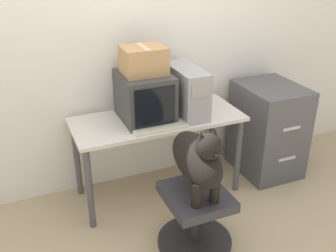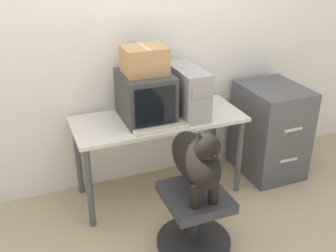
{
  "view_description": "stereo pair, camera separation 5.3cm",
  "coord_description": "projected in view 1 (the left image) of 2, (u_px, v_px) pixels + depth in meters",
  "views": [
    {
      "loc": [
        -1.03,
        -2.37,
        1.99
      ],
      "look_at": [
        -0.05,
        -0.05,
        0.78
      ],
      "focal_mm": 42.0,
      "sensor_mm": 36.0,
      "label": 1
    },
    {
      "loc": [
        -0.98,
        -2.39,
        1.99
      ],
      "look_at": [
        -0.05,
        -0.05,
        0.78
      ],
      "focal_mm": 42.0,
      "sensor_mm": 36.0,
      "label": 2
    }
  ],
  "objects": [
    {
      "name": "ground_plane",
      "position": [
        171.0,
        210.0,
        3.19
      ],
      "size": [
        12.0,
        12.0,
        0.0
      ],
      "primitive_type": "plane",
      "color": "tan"
    },
    {
      "name": "wall_back",
      "position": [
        141.0,
        33.0,
        3.15
      ],
      "size": [
        8.0,
        0.05,
        2.6
      ],
      "color": "white",
      "rests_on": "ground_plane"
    },
    {
      "name": "desk",
      "position": [
        158.0,
        128.0,
        3.16
      ],
      "size": [
        1.36,
        0.57,
        0.7
      ],
      "color": "silver",
      "rests_on": "ground_plane"
    },
    {
      "name": "crt_monitor",
      "position": [
        145.0,
        97.0,
        3.03
      ],
      "size": [
        0.38,
        0.46,
        0.37
      ],
      "color": "#383838",
      "rests_on": "desk"
    },
    {
      "name": "pc_tower",
      "position": [
        186.0,
        91.0,
        3.12
      ],
      "size": [
        0.2,
        0.5,
        0.38
      ],
      "color": "#99999E",
      "rests_on": "desk"
    },
    {
      "name": "keyboard",
      "position": [
        159.0,
        127.0,
        2.93
      ],
      "size": [
        0.42,
        0.16,
        0.03
      ],
      "color": "beige",
      "rests_on": "desk"
    },
    {
      "name": "computer_mouse",
      "position": [
        195.0,
        121.0,
        3.03
      ],
      "size": [
        0.07,
        0.04,
        0.03
      ],
      "color": "beige",
      "rests_on": "desk"
    },
    {
      "name": "office_chair",
      "position": [
        195.0,
        218.0,
        2.74
      ],
      "size": [
        0.53,
        0.53,
        0.44
      ],
      "color": "#262628",
      "rests_on": "ground_plane"
    },
    {
      "name": "dog",
      "position": [
        198.0,
        159.0,
        2.52
      ],
      "size": [
        0.24,
        0.55,
        0.53
      ],
      "color": "black",
      "rests_on": "office_chair"
    },
    {
      "name": "filing_cabinet",
      "position": [
        268.0,
        129.0,
        3.58
      ],
      "size": [
        0.5,
        0.62,
        0.83
      ],
      "color": "#4C4C51",
      "rests_on": "ground_plane"
    },
    {
      "name": "cardboard_box",
      "position": [
        144.0,
        60.0,
        2.91
      ],
      "size": [
        0.32,
        0.26,
        0.2
      ],
      "color": "tan",
      "rests_on": "crt_monitor"
    }
  ]
}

